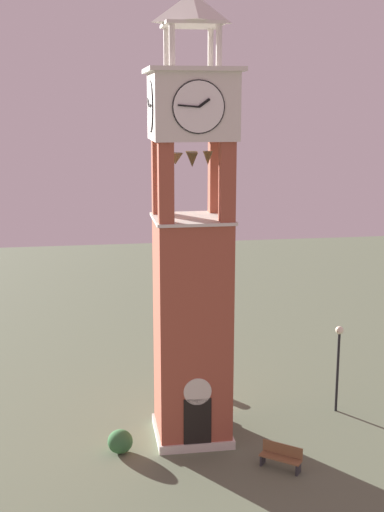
# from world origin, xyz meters

# --- Properties ---
(ground) EXTENTS (80.00, 80.00, 0.00)m
(ground) POSITION_xyz_m (0.00, 0.00, 0.00)
(ground) COLOR #5B664C
(clock_tower) EXTENTS (3.45, 3.45, 17.68)m
(clock_tower) POSITION_xyz_m (-0.00, -0.00, 7.39)
(clock_tower) COLOR #9E4C38
(clock_tower) RESTS_ON ground
(park_bench) EXTENTS (1.53, 1.33, 0.95)m
(park_bench) POSITION_xyz_m (2.92, -3.17, 0.48)
(park_bench) COLOR brown
(park_bench) RESTS_ON ground
(lamp_post) EXTENTS (0.36, 0.36, 3.98)m
(lamp_post) POSITION_xyz_m (6.73, 1.30, 2.75)
(lamp_post) COLOR black
(lamp_post) RESTS_ON ground
(trash_bin) EXTENTS (0.52, 0.52, 0.80)m
(trash_bin) POSITION_xyz_m (1.19, 4.47, 0.40)
(trash_bin) COLOR #4C4C51
(trash_bin) RESTS_ON ground
(shrub_near_entry) EXTENTS (0.99, 0.99, 0.94)m
(shrub_near_entry) POSITION_xyz_m (-3.02, -1.03, 0.47)
(shrub_near_entry) COLOR #336638
(shrub_near_entry) RESTS_ON ground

